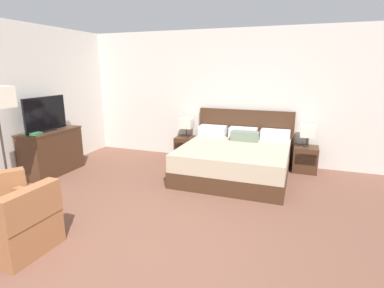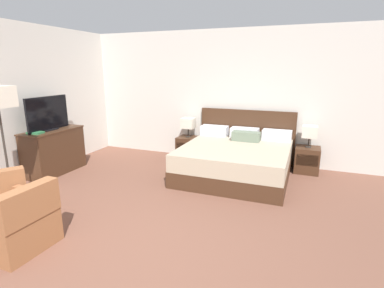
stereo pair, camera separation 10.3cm
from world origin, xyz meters
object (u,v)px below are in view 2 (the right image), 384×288
Objects in this scene: nightstand_right at (307,160)px; table_lamp_right at (310,132)px; bed at (236,159)px; nightstand_left at (188,148)px; dresser at (54,151)px; book_red_cover at (35,133)px; tv at (48,114)px; table_lamp_left at (188,123)px; armchair_companion at (17,225)px.

nightstand_right is 0.55m from table_lamp_right.
nightstand_right is (1.23, 0.68, -0.07)m from bed.
nightstand_left is 0.43× the size of dresser.
book_red_cover is (0.01, -0.37, 0.42)m from dresser.
bed is 1.48m from table_lamp_right.
nightstand_left is at bearing 40.37° from dresser.
dresser is at bearing 91.89° from book_red_cover.
dresser reaches higher than nightstand_right.
table_lamp_left is at bearing 41.13° from tv.
nightstand_right is 0.65× the size of armchair_companion.
table_lamp_right is at bearing 21.68° from tv.
table_lamp_right is 0.55× the size of armchair_companion.
dresser is at bearing -158.83° from nightstand_right.
bed is at bearing -29.11° from table_lamp_left.
table_lamp_right is 1.66× the size of book_red_cover.
bed is 3.98× the size of nightstand_right.
armchair_companion is (-2.93, -3.84, 0.04)m from nightstand_right.
bed reaches higher than nightstand_left.
table_lamp_left is at bearing 150.89° from bed.
nightstand_left is 0.65× the size of armchair_companion.
nightstand_left is 3.87m from armchair_companion.
armchair_companion is at bearing -97.05° from nightstand_left.
table_lamp_left is 1.66× the size of book_red_cover.
dresser is at bearing -162.04° from bed.
table_lamp_right is at bearing 90.00° from nightstand_right.
table_lamp_right is at bearing 25.20° from book_red_cover.
dresser is (-4.51, -1.75, -0.37)m from table_lamp_right.
table_lamp_right is 4.86m from tv.
nightstand_left is at bearing 82.95° from armchair_companion.
nightstand_left is at bearing -179.97° from table_lamp_right.
nightstand_right is (2.46, 0.00, 0.00)m from nightstand_left.
dresser is (-4.51, -1.75, 0.18)m from nightstand_right.
tv is at bearing -158.32° from table_lamp_right.
table_lamp_right is at bearing 0.03° from nightstand_left.
bed is 4.73× the size of table_lamp_left.
armchair_companion is (1.58, -2.10, -0.14)m from dresser.
bed is 1.41m from nightstand_left.
book_red_cover is (-4.50, -2.12, 0.06)m from table_lamp_right.
bed is 7.87× the size of book_red_cover.
dresser is (-2.05, -1.75, -0.37)m from table_lamp_left.
tv reaches higher than book_red_cover.
dresser is 0.56m from book_red_cover.
nightstand_left is 0.53× the size of tv.
armchair_companion is (1.58, -2.05, -0.85)m from tv.
tv reaches higher than table_lamp_left.
nightstand_right is at bearing -0.03° from table_lamp_left.
tv is (-4.51, -1.79, 0.89)m from nightstand_right.
tv reaches higher than table_lamp_right.
bed is 3.98× the size of nightstand_left.
table_lamp_left is 0.45× the size of tv.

